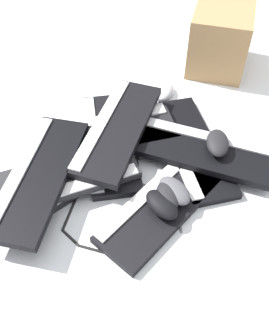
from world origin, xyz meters
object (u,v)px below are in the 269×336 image
object	(u,v)px
keyboard_5	(107,134)
keyboard_7	(200,150)
keyboard_2	(191,147)
mouse_5	(168,196)
mouse_0	(132,103)
mouse_4	(164,92)
keyboard_3	(109,142)
keyboard_4	(62,178)
keyboard_6	(118,128)
cardboard_box	(220,38)
keyboard_1	(164,203)
keyboard_8	(39,175)
keyboard_0	(67,178)
mouse_2	(174,191)
mouse_1	(162,204)
mouse_3	(217,142)

from	to	relation	value
keyboard_5	keyboard_7	world-z (taller)	same
keyboard_2	mouse_5	bearing A→B (deg)	51.34
mouse_0	mouse_4	bearing A→B (deg)	-29.88
keyboard_3	keyboard_4	bearing A→B (deg)	37.63
keyboard_3	keyboard_6	distance (m)	0.07
keyboard_4	cardboard_box	xyz separation A→B (m)	(-0.69, -0.44, 0.07)
keyboard_1	keyboard_8	xyz separation A→B (m)	(0.32, -0.15, 0.06)
keyboard_2	mouse_5	world-z (taller)	mouse_5
keyboard_3	mouse_0	xyz separation A→B (m)	(-0.12, -0.16, 0.01)
keyboard_1	keyboard_4	distance (m)	0.30
keyboard_0	keyboard_6	size ratio (longest dim) A/B	1.04
keyboard_5	mouse_2	bearing A→B (deg)	114.75
mouse_0	mouse_2	world-z (taller)	mouse_2
keyboard_7	mouse_2	xyz separation A→B (m)	(0.13, 0.13, 0.01)
keyboard_4	keyboard_7	bearing A→B (deg)	178.61
mouse_1	keyboard_1	bearing A→B (deg)	-55.11
keyboard_1	cardboard_box	size ratio (longest dim) A/B	1.76
keyboard_2	keyboard_4	distance (m)	0.42
keyboard_7	keyboard_6	bearing A→B (deg)	-31.07
keyboard_3	mouse_5	xyz separation A→B (m)	(-0.10, 0.28, 0.04)
mouse_0	cardboard_box	size ratio (longest dim) A/B	0.43
keyboard_4	mouse_5	bearing A→B (deg)	151.13
keyboard_1	mouse_5	distance (m)	0.04
mouse_5	keyboard_3	bearing A→B (deg)	36.07
keyboard_2	mouse_0	size ratio (longest dim) A/B	4.06
mouse_2	mouse_4	xyz separation A→B (m)	(-0.13, -0.45, -0.03)
keyboard_0	mouse_1	size ratio (longest dim) A/B	4.21
mouse_5	mouse_1	bearing A→B (deg)	149.60
keyboard_2	mouse_5	xyz separation A→B (m)	(0.15, 0.18, 0.04)
keyboard_7	keyboard_2	bearing A→B (deg)	-82.45
keyboard_7	mouse_2	distance (m)	0.18
keyboard_1	keyboard_5	distance (m)	0.30
keyboard_1	mouse_4	world-z (taller)	mouse_4
keyboard_3	keyboard_5	world-z (taller)	keyboard_5
keyboard_2	keyboard_6	size ratio (longest dim) A/B	1.00
mouse_0	keyboard_6	bearing A→B (deg)	-160.14
keyboard_8	mouse_1	xyz separation A→B (m)	(-0.30, 0.17, -0.02)
mouse_2	keyboard_6	bearing A→B (deg)	-179.23
keyboard_4	mouse_4	xyz separation A→B (m)	(-0.42, -0.32, -0.02)
keyboard_4	mouse_5	xyz separation A→B (m)	(-0.27, 0.15, 0.01)
keyboard_0	mouse_3	size ratio (longest dim) A/B	4.21
mouse_1	keyboard_2	bearing A→B (deg)	-60.36
keyboard_8	mouse_2	distance (m)	0.38
keyboard_0	keyboard_2	size ratio (longest dim) A/B	1.04
keyboard_1	keyboard_3	size ratio (longest dim) A/B	0.99
keyboard_7	mouse_5	bearing A→B (deg)	41.89
mouse_2	mouse_4	distance (m)	0.47
keyboard_5	mouse_3	size ratio (longest dim) A/B	4.03
keyboard_3	keyboard_6	bearing A→B (deg)	162.63
keyboard_5	mouse_5	size ratio (longest dim) A/B	4.03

